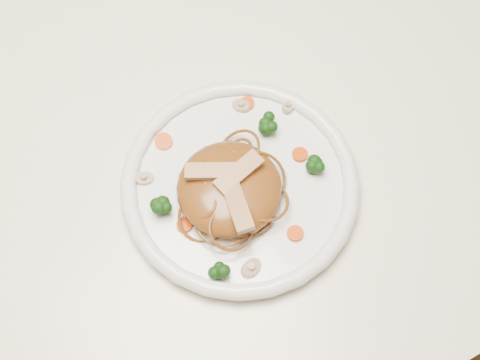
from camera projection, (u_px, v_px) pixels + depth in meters
ground at (185, 309)px, 1.57m from camera, size 4.00×4.00×0.00m
table at (152, 192)px, 0.97m from camera, size 1.20×0.80×0.75m
plate at (240, 187)px, 0.86m from camera, size 0.29×0.29×0.02m
noodle_mound at (229, 188)px, 0.83m from camera, size 0.15×0.15×0.04m
chicken_a at (239, 173)px, 0.81m from camera, size 0.07×0.03×0.01m
chicken_b at (210, 171)px, 0.81m from camera, size 0.06×0.05×0.01m
chicken_c at (238, 206)px, 0.79m from camera, size 0.03×0.07×0.01m
broccoli_0 at (267, 124)px, 0.87m from camera, size 0.03×0.03×0.03m
broccoli_1 at (162, 206)px, 0.83m from camera, size 0.03×0.03×0.03m
broccoli_2 at (218, 271)px, 0.79m from camera, size 0.02×0.02×0.03m
broccoli_3 at (314, 166)px, 0.85m from camera, size 0.03×0.03×0.03m
carrot_0 at (247, 103)px, 0.90m from camera, size 0.02×0.02×0.00m
carrot_1 at (184, 225)px, 0.83m from camera, size 0.02×0.02×0.00m
carrot_2 at (300, 155)px, 0.87m from camera, size 0.03×0.03×0.00m
carrot_3 at (164, 141)px, 0.88m from camera, size 0.03×0.03×0.00m
carrot_4 at (295, 233)px, 0.82m from camera, size 0.02×0.02×0.00m
mushroom_0 at (251, 268)px, 0.81m from camera, size 0.03×0.03×0.01m
mushroom_1 at (288, 106)px, 0.90m from camera, size 0.03×0.03×0.01m
mushroom_2 at (144, 178)px, 0.85m from camera, size 0.03×0.03×0.01m
mushroom_3 at (241, 106)px, 0.90m from camera, size 0.03×0.03×0.01m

